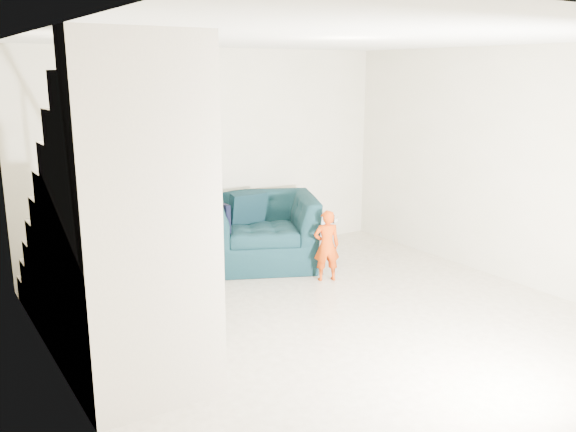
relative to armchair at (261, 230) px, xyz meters
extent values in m
plane|color=gray|center=(-0.36, -2.15, -0.44)|extent=(5.50, 5.50, 0.00)
plane|color=silver|center=(-0.36, -2.15, 2.26)|extent=(5.50, 5.50, 0.00)
plane|color=#B5B093|center=(-0.36, 0.60, 0.91)|extent=(5.00, 0.00, 5.00)
plane|color=#B5B093|center=(-2.86, -2.15, 0.91)|extent=(0.00, 5.50, 5.50)
plane|color=#B5B093|center=(2.14, -2.15, 0.91)|extent=(0.00, 5.50, 5.50)
imported|color=black|center=(0.00, 0.00, 0.00)|extent=(1.74, 1.65, 0.89)
imported|color=#AC3205|center=(0.33, -0.96, -0.02)|extent=(0.36, 0.31, 0.85)
cylinder|color=white|center=(1.11, 0.20, -0.03)|extent=(0.43, 0.43, 0.04)
cylinder|color=white|center=(1.11, 0.20, -0.25)|extent=(0.06, 0.06, 0.39)
cylinder|color=white|center=(1.11, 0.20, -0.43)|extent=(0.30, 0.30, 0.03)
cube|color=#ADA089|center=(-2.36, 0.20, -0.31)|extent=(1.00, 0.30, 0.27)
cube|color=#ADA089|center=(-2.36, -0.10, -0.17)|extent=(1.00, 0.30, 0.54)
cube|color=#ADA089|center=(-2.36, -0.40, -0.04)|extent=(1.00, 0.30, 0.81)
cube|color=#ADA089|center=(-2.36, -0.70, 0.10)|extent=(1.00, 0.30, 1.08)
cube|color=#ADA089|center=(-2.36, -1.00, 0.23)|extent=(1.00, 0.30, 1.35)
cube|color=#ADA089|center=(-2.36, -1.30, 0.37)|extent=(1.00, 0.30, 1.62)
cube|color=#ADA089|center=(-2.36, -1.60, 0.50)|extent=(1.00, 0.30, 1.89)
cube|color=#ADA089|center=(-2.36, -1.90, 0.64)|extent=(1.00, 0.30, 2.16)
cube|color=#ADA089|center=(-2.36, -2.20, 0.77)|extent=(1.00, 0.30, 2.43)
cube|color=#ADA089|center=(-2.36, -2.50, 0.91)|extent=(1.00, 0.30, 2.70)
cylinder|color=silver|center=(-1.86, -1.15, 1.81)|extent=(0.04, 3.03, 2.73)
cylinder|color=silver|center=(-1.86, 0.35, 0.06)|extent=(0.04, 0.04, 1.00)
cube|color=black|center=(-0.08, 0.22, 0.24)|extent=(0.48, 0.23, 0.47)
cube|color=black|center=(-0.56, 0.07, 0.11)|extent=(0.06, 0.56, 0.63)
cube|color=black|center=(0.41, -0.97, 0.30)|extent=(0.04, 0.05, 0.10)
camera|label=1|loc=(-3.77, -6.48, 1.99)|focal=38.00mm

